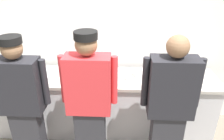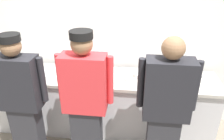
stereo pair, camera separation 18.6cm
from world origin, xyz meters
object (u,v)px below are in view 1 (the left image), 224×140
(chef_near_left, at_px, (23,103))
(chef_far_right, at_px, (169,107))
(mixing_bowl_steel, at_px, (86,72))
(squeeze_bottle_secondary, at_px, (71,64))
(deli_cup, at_px, (153,82))
(plate_stack_rear, at_px, (172,73))
(plate_stack_front, at_px, (140,74))
(ramekin_orange_sauce, at_px, (128,78))
(chef_center, at_px, (89,102))
(sheet_tray, at_px, (37,74))
(ramekin_yellow_sauce, at_px, (198,73))
(ramekin_red_sauce, at_px, (106,70))
(squeeze_bottle_primary, at_px, (62,64))
(ramekin_green_sauce, at_px, (10,79))

(chef_near_left, height_order, chef_far_right, chef_far_right)
(mixing_bowl_steel, xyz_separation_m, squeeze_bottle_secondary, (-0.24, 0.20, 0.02))
(chef_far_right, bearing_deg, deli_cup, 103.01)
(plate_stack_rear, height_order, mixing_bowl_steel, mixing_bowl_steel)
(plate_stack_front, relative_size, ramekin_orange_sauce, 1.88)
(chef_center, bearing_deg, chef_near_left, -179.83)
(plate_stack_rear, distance_m, sheet_tray, 1.87)
(chef_near_left, bearing_deg, chef_far_right, -0.99)
(chef_center, xyz_separation_m, ramekin_yellow_sauce, (1.42, 0.80, -0.01))
(ramekin_red_sauce, bearing_deg, mixing_bowl_steel, -147.69)
(squeeze_bottle_primary, distance_m, squeeze_bottle_secondary, 0.13)
(ramekin_orange_sauce, bearing_deg, chef_far_right, -55.50)
(plate_stack_front, bearing_deg, plate_stack_rear, 3.85)
(chef_center, relative_size, mixing_bowl_steel, 4.50)
(mixing_bowl_steel, xyz_separation_m, ramekin_red_sauce, (0.26, 0.17, -0.04))
(chef_near_left, distance_m, chef_far_right, 1.60)
(chef_near_left, xyz_separation_m, plate_stack_rear, (1.78, 0.75, 0.04))
(ramekin_green_sauce, height_order, ramekin_orange_sauce, ramekin_orange_sauce)
(mixing_bowl_steel, relative_size, ramekin_red_sauce, 3.65)
(chef_near_left, height_order, ramekin_orange_sauce, chef_near_left)
(mixing_bowl_steel, relative_size, ramekin_yellow_sauce, 4.43)
(chef_far_right, xyz_separation_m, sheet_tray, (-1.69, 0.70, 0.00))
(sheet_tray, height_order, ramekin_orange_sauce, ramekin_orange_sauce)
(chef_center, bearing_deg, deli_cup, 32.17)
(plate_stack_front, bearing_deg, squeeze_bottle_primary, 174.36)
(chef_far_right, distance_m, sheet_tray, 1.83)
(mixing_bowl_steel, distance_m, squeeze_bottle_primary, 0.39)
(ramekin_green_sauce, bearing_deg, plate_stack_front, 7.60)
(ramekin_orange_sauce, bearing_deg, squeeze_bottle_secondary, 161.28)
(squeeze_bottle_primary, bearing_deg, ramekin_orange_sauce, -13.88)
(plate_stack_front, relative_size, squeeze_bottle_secondary, 1.10)
(squeeze_bottle_primary, bearing_deg, chef_near_left, -106.05)
(squeeze_bottle_primary, bearing_deg, chef_far_right, -32.09)
(chef_far_right, bearing_deg, squeeze_bottle_secondary, 144.14)
(squeeze_bottle_primary, xyz_separation_m, ramekin_orange_sauce, (0.93, -0.23, -0.08))
(mixing_bowl_steel, height_order, ramekin_yellow_sauce, mixing_bowl_steel)
(chef_center, bearing_deg, mixing_bowl_steel, 101.93)
(ramekin_red_sauce, distance_m, ramekin_yellow_sauce, 1.30)
(squeeze_bottle_primary, xyz_separation_m, ramekin_red_sauce, (0.62, 0.01, -0.07))
(squeeze_bottle_primary, bearing_deg, plate_stack_rear, -2.99)
(chef_far_right, distance_m, deli_cup, 0.51)
(mixing_bowl_steel, relative_size, ramekin_orange_sauce, 3.65)
(squeeze_bottle_secondary, xyz_separation_m, ramekin_green_sauce, (-0.73, -0.39, -0.06))
(ramekin_green_sauce, relative_size, deli_cup, 1.09)
(sheet_tray, bearing_deg, ramekin_yellow_sauce, 3.33)
(plate_stack_front, xyz_separation_m, squeeze_bottle_secondary, (-0.99, 0.16, 0.05))
(chef_far_right, xyz_separation_m, deli_cup, (-0.12, 0.50, 0.03))
(sheet_tray, bearing_deg, squeeze_bottle_secondary, 24.92)
(plate_stack_front, relative_size, deli_cup, 2.16)
(sheet_tray, relative_size, ramekin_red_sauce, 4.60)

